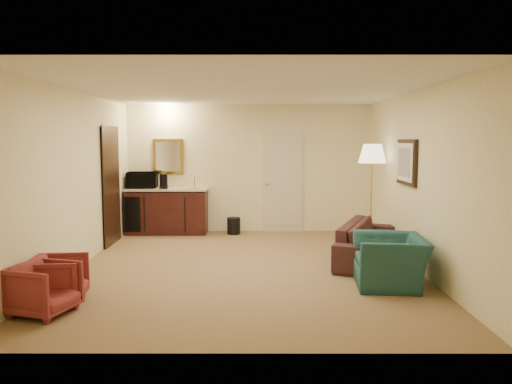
# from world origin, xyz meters

# --- Properties ---
(ground) EXTENTS (6.00, 6.00, 0.00)m
(ground) POSITION_xyz_m (0.00, 0.00, 0.00)
(ground) COLOR olive
(ground) RESTS_ON ground
(room_walls) EXTENTS (5.02, 6.01, 2.61)m
(room_walls) POSITION_xyz_m (-0.10, 0.77, 1.72)
(room_walls) COLOR #F9F1BB
(room_walls) RESTS_ON ground
(wetbar_cabinet) EXTENTS (1.64, 0.58, 0.92)m
(wetbar_cabinet) POSITION_xyz_m (-1.65, 2.72, 0.46)
(wetbar_cabinet) COLOR #3A1612
(wetbar_cabinet) RESTS_ON ground
(sofa) EXTENTS (1.34, 2.18, 0.82)m
(sofa) POSITION_xyz_m (1.96, 0.39, 0.41)
(sofa) COLOR black
(sofa) RESTS_ON ground
(teal_armchair) EXTENTS (0.73, 1.05, 0.87)m
(teal_armchair) POSITION_xyz_m (1.90, -0.90, 0.43)
(teal_armchair) COLOR #1F4E4B
(teal_armchair) RESTS_ON ground
(rose_chair_near) EXTENTS (0.72, 0.74, 0.62)m
(rose_chair_near) POSITION_xyz_m (-2.15, -2.00, 0.31)
(rose_chair_near) COLOR maroon
(rose_chair_near) RESTS_ON ground
(rose_chair_far) EXTENTS (0.60, 0.64, 0.61)m
(rose_chair_far) POSITION_xyz_m (-2.15, -1.60, 0.30)
(rose_chair_far) COLOR maroon
(rose_chair_far) RESTS_ON ground
(coffee_table) EXTENTS (0.82, 0.57, 0.46)m
(coffee_table) POSITION_xyz_m (1.80, -0.10, 0.23)
(coffee_table) COLOR black
(coffee_table) RESTS_ON ground
(floor_lamp) EXTENTS (0.59, 0.59, 1.83)m
(floor_lamp) POSITION_xyz_m (2.20, 1.54, 0.91)
(floor_lamp) COLOR gold
(floor_lamp) RESTS_ON ground
(waste_bin) EXTENTS (0.30, 0.30, 0.33)m
(waste_bin) POSITION_xyz_m (-0.30, 2.65, 0.17)
(waste_bin) COLOR black
(waste_bin) RESTS_ON ground
(microwave) EXTENTS (0.61, 0.36, 0.40)m
(microwave) POSITION_xyz_m (-2.15, 2.77, 1.12)
(microwave) COLOR black
(microwave) RESTS_ON wetbar_cabinet
(coffee_maker) EXTENTS (0.17, 0.17, 0.29)m
(coffee_maker) POSITION_xyz_m (-1.69, 2.64, 1.07)
(coffee_maker) COLOR black
(coffee_maker) RESTS_ON wetbar_cabinet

